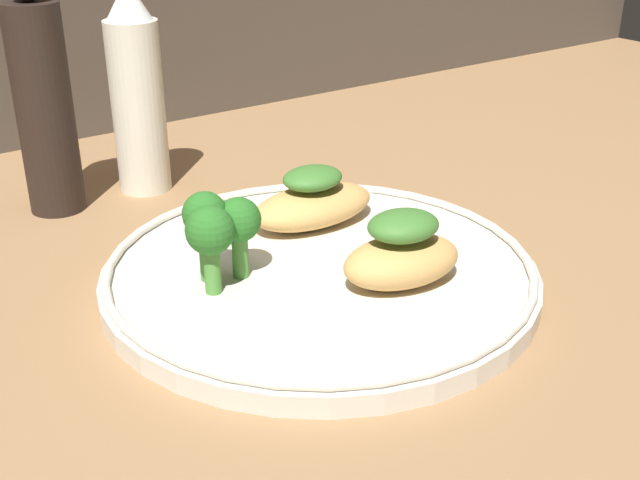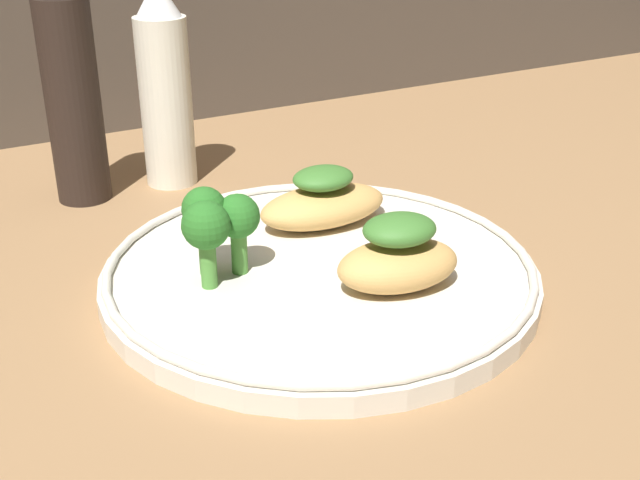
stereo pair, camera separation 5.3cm
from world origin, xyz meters
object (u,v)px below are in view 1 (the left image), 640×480
at_px(plate, 320,272).
at_px(broccoli_bunch, 218,227).
at_px(sauce_bottle, 137,94).
at_px(pepper_grinder, 44,102).

bearing_deg(plate, broccoli_bunch, 163.89).
xyz_separation_m(broccoli_bunch, sauce_bottle, (0.05, 0.22, 0.03)).
height_order(plate, pepper_grinder, pepper_grinder).
relative_size(plate, broccoli_bunch, 4.81).
relative_size(broccoli_bunch, sauce_bottle, 0.34).
distance_m(plate, pepper_grinder, 0.27).
distance_m(sauce_bottle, pepper_grinder, 0.08).
height_order(plate, broccoli_bunch, broccoli_bunch).
height_order(broccoli_bunch, sauce_bottle, sauce_bottle).
bearing_deg(pepper_grinder, sauce_bottle, 0.00).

